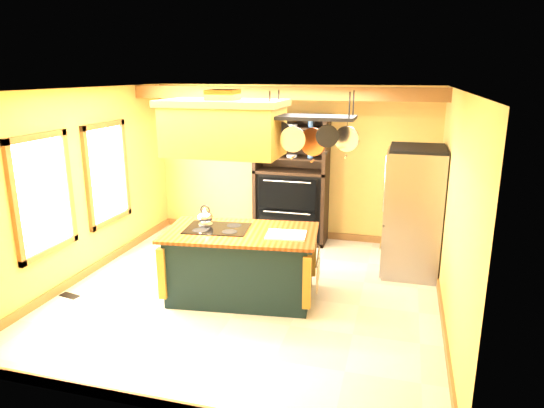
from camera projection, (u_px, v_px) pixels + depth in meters
The scene contains 15 objects.
floor at pixel (250, 292), 6.62m from camera, with size 5.00×5.00×0.00m, color beige.
ceiling at pixel (247, 89), 5.91m from camera, with size 5.00×5.00×0.00m, color white.
wall_back at pixel (292, 163), 8.59m from camera, with size 5.00×0.02×2.70m, color gold.
wall_front at pixel (153, 270), 3.93m from camera, with size 5.00×0.02×2.70m, color gold.
wall_left at pixel (82, 185), 6.90m from camera, with size 0.02×5.00×2.70m, color gold.
wall_right at pixel (453, 211), 5.62m from camera, with size 0.02×5.00×2.70m, color gold.
ceiling_beam at pixel (281, 93), 7.52m from camera, with size 5.00×0.15×0.20m, color brown.
window_near at pixel (44, 195), 6.13m from camera, with size 0.06×1.06×1.56m.
window_far at pixel (108, 174), 7.43m from camera, with size 0.06×1.06×1.56m.
kitchen_island at pixel (241, 264), 6.37m from camera, with size 2.08×1.32×1.11m.
range_hood at pixel (224, 127), 5.95m from camera, with size 1.51×0.85×0.80m.
pot_rack at pixel (312, 126), 5.67m from camera, with size 1.09×0.50×0.78m.
refrigerator at pixel (412, 214), 7.09m from camera, with size 0.80×0.94×1.85m.
hutch at pixel (292, 193), 8.48m from camera, with size 1.26×0.57×2.23m.
floor_register at pixel (70, 296), 6.50m from camera, with size 0.28×0.12×0.01m, color black.
Camera 1 is at (1.90, -5.77, 2.90)m, focal length 32.00 mm.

